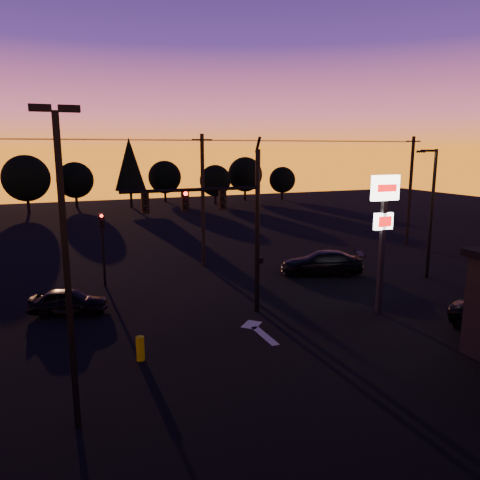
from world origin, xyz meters
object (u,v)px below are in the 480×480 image
at_px(car_left, 69,301).
at_px(car_right, 321,263).
at_px(secondary_signal, 103,239).
at_px(bollard, 140,348).
at_px(traffic_signal_mast, 227,216).
at_px(streetlight, 431,208).
at_px(parking_lot_light, 65,252).
at_px(pylon_sign, 384,215).

height_order(car_left, car_right, car_right).
height_order(secondary_signal, bollard, secondary_signal).
relative_size(traffic_signal_mast, streetlight, 1.07).
bearing_deg(parking_lot_light, pylon_sign, 17.23).
bearing_deg(pylon_sign, secondary_signal, 140.23).
distance_m(pylon_sign, car_right, 8.48).
height_order(traffic_signal_mast, streetlight, traffic_signal_mast).
xyz_separation_m(traffic_signal_mast, bollard, (-4.86, -3.31, -4.46)).
relative_size(pylon_sign, car_left, 1.82).
height_order(secondary_signal, car_right, secondary_signal).
xyz_separation_m(parking_lot_light, car_right, (15.79, 11.78, -4.51)).
distance_m(parking_lot_light, bollard, 6.56).
distance_m(secondary_signal, car_left, 5.30).
bearing_deg(traffic_signal_mast, streetlight, 6.14).
xyz_separation_m(secondary_signal, parking_lot_light, (-2.50, -14.49, 2.41)).
distance_m(secondary_signal, pylon_sign, 15.75).
relative_size(secondary_signal, streetlight, 0.54).
height_order(streetlight, car_left, streetlight).
bearing_deg(pylon_sign, parking_lot_light, -162.77).
relative_size(pylon_sign, car_right, 1.30).
bearing_deg(traffic_signal_mast, car_left, 155.64).
relative_size(secondary_signal, bollard, 4.55).
distance_m(traffic_signal_mast, bollard, 7.38).
distance_m(traffic_signal_mast, streetlight, 14.10).
bearing_deg(car_left, car_right, -65.08).
bearing_deg(pylon_sign, traffic_signal_mast, 160.64).
height_order(traffic_signal_mast, bollard, traffic_signal_mast).
distance_m(pylon_sign, car_left, 15.90).
bearing_deg(streetlight, traffic_signal_mast, -173.86).
bearing_deg(parking_lot_light, traffic_signal_mast, 43.37).
bearing_deg(car_left, parking_lot_light, -162.45).
xyz_separation_m(pylon_sign, car_left, (-14.21, 5.72, -4.28)).
height_order(secondary_signal, parking_lot_light, parking_lot_light).
bearing_deg(parking_lot_light, streetlight, 21.65).
xyz_separation_m(traffic_signal_mast, car_right, (8.39, 4.79, -4.18)).
bearing_deg(car_right, streetlight, 83.95).
xyz_separation_m(streetlight, car_right, (-5.62, 3.28, -3.66)).
relative_size(traffic_signal_mast, car_right, 1.64).
distance_m(secondary_signal, car_right, 13.72).
height_order(bollard, car_right, car_right).
bearing_deg(car_right, traffic_signal_mast, -36.08).
xyz_separation_m(bollard, car_right, (13.24, 8.10, 0.28)).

